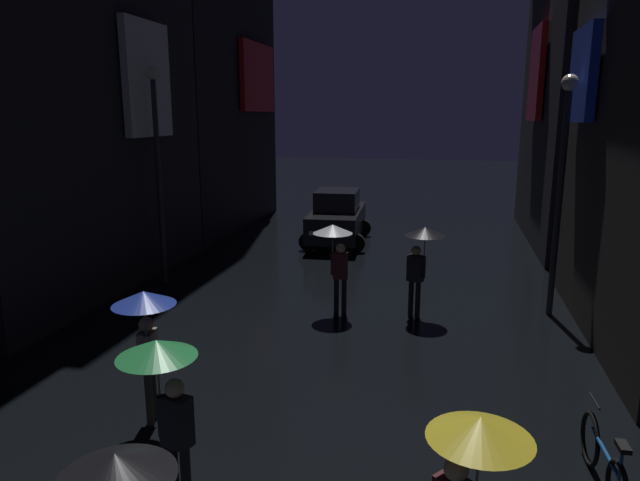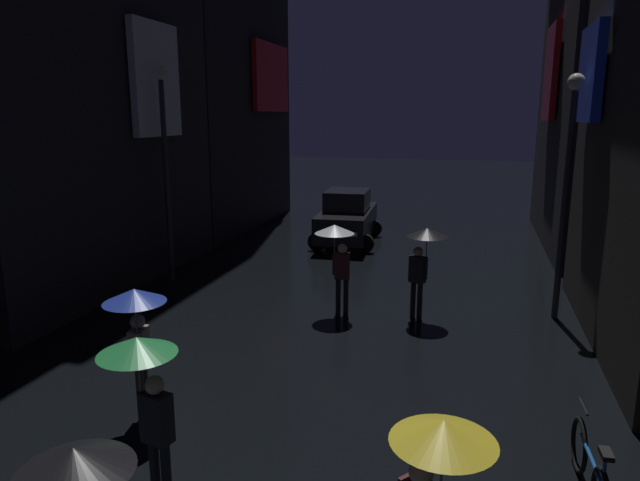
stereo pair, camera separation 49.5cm
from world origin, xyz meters
The scene contains 10 objects.
building_right_far centered at (7.49, 22.49, 8.13)m, with size 4.25×8.98×16.25m.
pedestrian_foreground_left_clear centered at (0.13, 12.79, 1.67)m, with size 0.90×0.90×2.12m.
pedestrian_midstreet_centre_yellow centered at (2.89, 4.89, 1.67)m, with size 0.90×0.90×2.12m.
pedestrian_near_crossing_blue centered at (-1.57, 7.38, 1.67)m, with size 0.90×0.90×2.12m.
pedestrian_midstreet_left_green centered at (-0.42, 5.75, 1.67)m, with size 0.90×0.90×2.12m.
pedestrian_foreground_right_black centered at (2.06, 12.98, 1.67)m, with size 0.90×0.90×2.12m.
bicycle_parked_at_storefront centered at (4.60, 7.25, 0.39)m, with size 0.17×1.82×0.96m.
car_distant centered at (-1.27, 20.13, 0.93)m, with size 2.43×4.24×1.92m.
streetlamp_right_far centered at (5.00, 13.87, 3.38)m, with size 0.36×0.36×5.39m.
streetlamp_left_far centered at (-5.00, 14.30, 3.59)m, with size 0.36×0.36×5.78m.
Camera 1 is at (2.59, 0.41, 4.56)m, focal length 32.00 mm.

